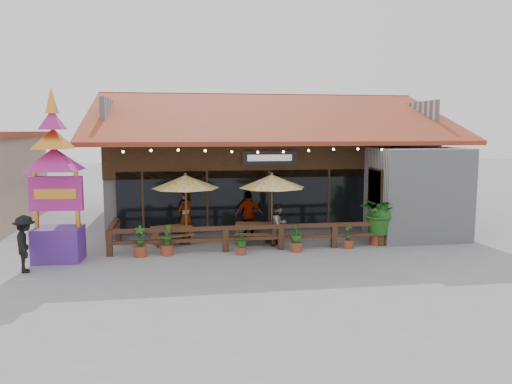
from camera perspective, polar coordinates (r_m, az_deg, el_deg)
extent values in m
plane|color=gray|center=(18.78, 4.03, -6.16)|extent=(100.00, 100.00, 0.00)
cube|color=#ACADB1|center=(25.25, 0.52, 1.88)|extent=(14.00, 10.00, 4.00)
cube|color=#3B2412|center=(19.93, -1.35, 3.93)|extent=(11.00, 0.16, 1.60)
cube|color=black|center=(20.08, -1.32, -0.92)|extent=(10.00, 0.12, 2.40)
cube|color=#E6AF67|center=(20.27, -1.40, -0.84)|extent=(9.80, 0.05, 2.20)
cube|color=#ACADB1|center=(20.85, 17.87, -0.13)|extent=(3.50, 2.70, 3.60)
cube|color=red|center=(19.94, 13.44, 0.28)|extent=(0.06, 1.20, 1.50)
cube|color=#3B2412|center=(19.94, 13.41, 0.28)|extent=(0.04, 1.34, 1.64)
cube|color=#9E3623|center=(21.71, 2.06, 8.68)|extent=(15.50, 7.05, 2.37)
cube|color=#9E3623|center=(28.61, -0.64, 8.31)|extent=(15.50, 7.05, 2.37)
cube|color=#9E3623|center=(25.20, 0.53, 11.02)|extent=(15.50, 0.30, 0.12)
cube|color=#ACADB1|center=(24.97, -15.68, 7.76)|extent=(0.20, 9.00, 1.80)
cube|color=#ACADB1|center=(27.19, 15.38, 7.70)|extent=(0.20, 9.00, 1.80)
cube|color=black|center=(19.97, 1.55, 3.94)|extent=(2.20, 0.10, 0.55)
cube|color=silver|center=(19.91, 1.58, 3.93)|extent=(1.80, 0.02, 0.25)
cube|color=#3B2412|center=(19.91, -12.80, -1.17)|extent=(0.08, 0.08, 2.40)
cube|color=#3B2412|center=(19.90, -5.60, -1.03)|extent=(0.08, 0.08, 2.40)
cube|color=#3B2412|center=(20.19, 1.50, -0.88)|extent=(0.08, 0.08, 2.40)
cube|color=#3B2412|center=(20.79, 8.30, -0.72)|extent=(0.08, 0.08, 2.40)
sphere|color=#FFEB8C|center=(18.00, -14.95, 4.46)|extent=(0.09, 0.09, 0.09)
sphere|color=#FFEB8C|center=(17.92, -11.92, 4.66)|extent=(0.09, 0.09, 0.09)
sphere|color=#FFEB8C|center=(17.90, -8.87, 4.76)|extent=(0.09, 0.09, 0.09)
sphere|color=#FFEB8C|center=(17.93, -5.82, 4.72)|extent=(0.09, 0.09, 0.09)
sphere|color=#FFEB8C|center=(18.00, -2.79, 4.62)|extent=(0.09, 0.09, 0.09)
sphere|color=#FFEB8C|center=(18.13, 0.21, 4.57)|extent=(0.09, 0.09, 0.09)
sphere|color=#FFEB8C|center=(18.31, 3.15, 4.61)|extent=(0.09, 0.09, 0.09)
sphere|color=#FFEB8C|center=(18.53, 6.04, 4.74)|extent=(0.09, 0.09, 0.09)
sphere|color=#FFEB8C|center=(18.79, 8.85, 4.84)|extent=(0.09, 0.09, 0.09)
sphere|color=#FFEB8C|center=(19.10, 11.58, 4.85)|extent=(0.09, 0.09, 0.09)
sphere|color=#FFEB8C|center=(19.45, 14.20, 4.73)|extent=(0.09, 0.09, 0.09)
cube|color=#442918|center=(17.89, -16.42, -5.63)|extent=(0.20, 0.20, 0.90)
cube|color=#442918|center=(17.73, -9.97, -5.56)|extent=(0.20, 0.20, 0.90)
cube|color=#442918|center=(17.80, -3.49, -5.41)|extent=(0.20, 0.20, 0.90)
cube|color=#442918|center=(18.10, 2.85, -5.20)|extent=(0.20, 0.20, 0.90)
cube|color=#442918|center=(18.60, 8.91, -4.94)|extent=(0.20, 0.20, 0.90)
cube|color=#442918|center=(19.22, 14.05, -4.68)|extent=(0.20, 0.20, 0.90)
cube|color=#442918|center=(17.83, -0.62, -4.07)|extent=(9.80, 0.16, 0.14)
cube|color=#442918|center=(17.91, -0.61, -5.32)|extent=(9.80, 0.12, 0.12)
cube|color=#442918|center=(19.02, -15.98, -3.63)|extent=(0.16, 2.50, 0.14)
cube|color=#442918|center=(20.22, -15.54, -4.14)|extent=(0.20, 0.20, 0.90)
cylinder|color=brown|center=(19.04, -7.99, -2.13)|extent=(0.07, 0.07, 2.54)
cone|color=yellow|center=(18.90, -8.05, 1.18)|extent=(2.60, 2.60, 0.50)
sphere|color=brown|center=(18.87, -8.07, 2.01)|extent=(0.11, 0.11, 0.11)
cylinder|color=black|center=(19.28, -7.93, -5.76)|extent=(0.49, 0.49, 0.07)
cylinder|color=brown|center=(19.04, 1.81, -2.06)|extent=(0.07, 0.07, 2.54)
cone|color=yellow|center=(18.89, 1.82, 1.25)|extent=(2.62, 2.62, 0.50)
sphere|color=brown|center=(18.86, 1.82, 2.09)|extent=(0.11, 0.11, 0.11)
cylinder|color=black|center=(19.27, 1.79, -5.70)|extent=(0.49, 0.49, 0.07)
cube|color=brown|center=(19.14, -9.65, -3.95)|extent=(1.59, 1.13, 0.05)
cube|color=brown|center=(19.01, -11.43, -5.09)|extent=(0.28, 0.62, 0.67)
cube|color=brown|center=(19.41, -7.86, -4.76)|extent=(0.28, 0.62, 0.67)
cube|color=brown|center=(18.73, -9.13, -5.02)|extent=(1.45, 0.73, 0.05)
cube|color=brown|center=(19.65, -10.11, -4.47)|extent=(1.45, 0.73, 0.05)
cube|color=brown|center=(19.11, -0.01, -3.69)|extent=(1.67, 1.00, 0.06)
cube|color=brown|center=(19.21, -2.06, -4.74)|extent=(0.20, 0.69, 0.72)
cube|color=brown|center=(19.18, 2.04, -4.76)|extent=(0.20, 0.69, 0.72)
cube|color=brown|center=(18.64, -0.05, -4.89)|extent=(1.59, 0.54, 0.05)
cube|color=brown|center=(19.70, 0.02, -4.24)|extent=(1.59, 0.54, 0.05)
cube|color=#52258A|center=(17.76, -21.62, -5.57)|extent=(1.56, 1.21, 1.13)
cube|color=#AF2081|center=(17.48, -21.88, -0.16)|extent=(1.70, 0.33, 1.13)
cube|color=orange|center=(17.35, -21.97, -0.21)|extent=(1.31, 0.10, 0.33)
cylinder|color=orange|center=(17.66, -23.92, -0.80)|extent=(0.15, 0.15, 1.88)
cylinder|color=orange|center=(17.37, -19.74, -0.73)|extent=(0.15, 0.15, 1.88)
pyramid|color=#AF2081|center=(17.37, -22.11, 4.76)|extent=(2.38, 2.38, 0.75)
pyramid|color=orange|center=(17.36, -22.20, 6.77)|extent=(1.68, 1.68, 0.66)
pyramid|color=#AF2081|center=(17.37, -22.30, 8.77)|extent=(1.09, 1.09, 0.66)
pyramid|color=orange|center=(17.41, -22.41, 11.09)|extent=(0.50, 0.50, 0.84)
cylinder|color=brown|center=(19.46, 13.71, -5.26)|extent=(0.56, 0.56, 0.41)
imported|color=#1D5D1A|center=(19.27, 13.80, -2.23)|extent=(1.87, 1.95, 1.68)
sphere|color=#1D5D1A|center=(19.29, 14.26, -3.19)|extent=(0.56, 0.56, 0.56)
sphere|color=#1D5D1A|center=(19.37, 13.33, -2.56)|extent=(0.48, 0.48, 0.48)
imported|color=#3B2412|center=(19.51, -8.03, -2.76)|extent=(0.84, 0.84, 1.97)
imported|color=#3B2412|center=(18.66, 2.70, -3.77)|extent=(0.97, 0.96, 1.58)
imported|color=#3B2412|center=(19.90, -0.80, -2.63)|extent=(1.14, 0.56, 1.88)
imported|color=black|center=(16.72, -24.90, -5.40)|extent=(0.92, 1.26, 1.75)
cylinder|color=brown|center=(17.61, -13.07, -6.65)|extent=(0.44, 0.44, 0.35)
imported|color=#1D5D1A|center=(17.49, -13.12, -4.94)|extent=(0.40, 0.29, 0.72)
cylinder|color=brown|center=(17.63, -10.13, -6.57)|extent=(0.43, 0.43, 0.34)
imported|color=#1D5D1A|center=(17.52, -10.17, -4.90)|extent=(0.39, 0.45, 0.71)
cylinder|color=brown|center=(17.41, -1.73, -6.75)|extent=(0.34, 0.34, 0.28)
imported|color=#1D5D1A|center=(17.31, -1.74, -5.40)|extent=(0.67, 0.68, 0.57)
cylinder|color=brown|center=(17.89, 4.62, -6.30)|extent=(0.41, 0.41, 0.33)
imported|color=#1D5D1A|center=(17.78, 4.64, -4.71)|extent=(0.52, 0.52, 0.68)
cylinder|color=brown|center=(18.66, 10.48, -5.89)|extent=(0.37, 0.37, 0.29)
imported|color=#1D5D1A|center=(18.57, 10.51, -4.54)|extent=(0.30, 0.37, 0.61)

